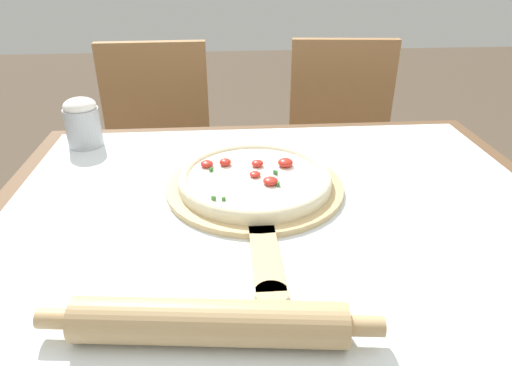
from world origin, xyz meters
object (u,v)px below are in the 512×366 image
(pizza_peel, at_px, (256,191))
(chair_right, at_px, (341,147))
(pizza, at_px, (255,178))
(flour_cup, at_px, (82,122))
(rolling_pin, at_px, (209,322))
(chair_left, at_px, (158,152))

(pizza_peel, bearing_deg, chair_right, 63.09)
(pizza, relative_size, flour_cup, 2.56)
(pizza, xyz_separation_m, flour_cup, (-0.40, 0.26, 0.04))
(chair_right, xyz_separation_m, flour_cup, (-0.78, -0.46, 0.29))
(pizza, height_order, chair_right, chair_right)
(rolling_pin, bearing_deg, chair_right, 67.54)
(pizza_peel, xyz_separation_m, chair_right, (0.37, 0.74, -0.23))
(chair_left, bearing_deg, chair_right, -1.27)
(chair_right, bearing_deg, rolling_pin, -107.02)
(chair_left, xyz_separation_m, flour_cup, (-0.10, -0.46, 0.29))
(rolling_pin, height_order, chair_left, chair_left)
(pizza_peel, height_order, pizza, pizza)
(rolling_pin, distance_m, flour_cup, 0.73)
(chair_left, bearing_deg, pizza, -68.45)
(pizza_peel, distance_m, chair_left, 0.83)
(pizza, distance_m, flour_cup, 0.48)
(flour_cup, bearing_deg, pizza, -32.81)
(rolling_pin, bearing_deg, flour_cup, 115.79)
(pizza_peel, height_order, chair_right, chair_right)
(pizza, bearing_deg, pizza_peel, -90.11)
(chair_left, xyz_separation_m, chair_right, (0.67, -0.00, 0.00))
(pizza_peel, height_order, rolling_pin, rolling_pin)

